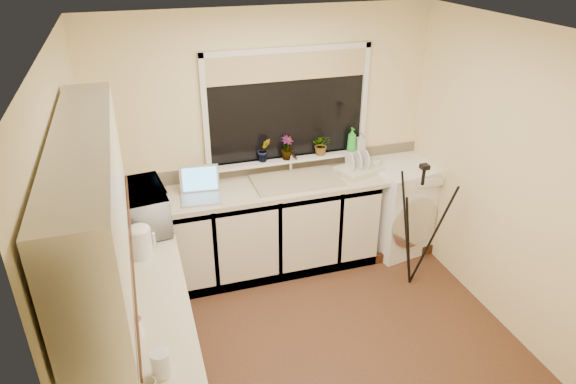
{
  "coord_description": "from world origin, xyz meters",
  "views": [
    {
      "loc": [
        -1.18,
        -2.93,
        3.0
      ],
      "look_at": [
        -0.09,
        0.55,
        1.15
      ],
      "focal_mm": 31.98,
      "sensor_mm": 36.0,
      "label": 1
    }
  ],
  "objects_px": {
    "washing_machine": "(398,206)",
    "cup_back": "(375,163)",
    "microwave": "(140,208)",
    "soap_bottle_green": "(352,140)",
    "laptop": "(200,190)",
    "plant_c": "(287,148)",
    "plant_d": "(321,145)",
    "soap_bottle_clear": "(361,141)",
    "kettle": "(140,243)",
    "plant_b": "(264,150)",
    "dish_rack": "(359,170)",
    "tripod": "(417,227)",
    "steel_jar": "(136,327)",
    "glass_jug": "(161,363)"
  },
  "relations": [
    {
      "from": "plant_d",
      "to": "soap_bottle_green",
      "type": "height_order",
      "value": "soap_bottle_green"
    },
    {
      "from": "dish_rack",
      "to": "soap_bottle_clear",
      "type": "bearing_deg",
      "value": 47.68
    },
    {
      "from": "kettle",
      "to": "plant_b",
      "type": "relative_size",
      "value": 0.95
    },
    {
      "from": "soap_bottle_green",
      "to": "glass_jug",
      "type": "bearing_deg",
      "value": -132.69
    },
    {
      "from": "kettle",
      "to": "plant_b",
      "type": "distance_m",
      "value": 1.62
    },
    {
      "from": "soap_bottle_clear",
      "to": "cup_back",
      "type": "bearing_deg",
      "value": -53.86
    },
    {
      "from": "microwave",
      "to": "washing_machine",
      "type": "bearing_deg",
      "value": -88.4
    },
    {
      "from": "microwave",
      "to": "plant_b",
      "type": "xyz_separation_m",
      "value": [
        1.18,
        0.64,
        0.1
      ]
    },
    {
      "from": "steel_jar",
      "to": "plant_c",
      "type": "bearing_deg",
      "value": 51.17
    },
    {
      "from": "laptop",
      "to": "cup_back",
      "type": "distance_m",
      "value": 1.75
    },
    {
      "from": "washing_machine",
      "to": "microwave",
      "type": "relative_size",
      "value": 1.57
    },
    {
      "from": "tripod",
      "to": "steel_jar",
      "type": "relative_size",
      "value": 11.65
    },
    {
      "from": "plant_d",
      "to": "soap_bottle_clear",
      "type": "bearing_deg",
      "value": -1.47
    },
    {
      "from": "laptop",
      "to": "plant_c",
      "type": "distance_m",
      "value": 0.94
    },
    {
      "from": "plant_b",
      "to": "soap_bottle_green",
      "type": "distance_m",
      "value": 0.9
    },
    {
      "from": "dish_rack",
      "to": "soap_bottle_clear",
      "type": "height_order",
      "value": "soap_bottle_clear"
    },
    {
      "from": "kettle",
      "to": "plant_c",
      "type": "distance_m",
      "value": 1.79
    },
    {
      "from": "steel_jar",
      "to": "plant_b",
      "type": "bearing_deg",
      "value": 55.78
    },
    {
      "from": "steel_jar",
      "to": "cup_back",
      "type": "bearing_deg",
      "value": 36.12
    },
    {
      "from": "microwave",
      "to": "soap_bottle_green",
      "type": "distance_m",
      "value": 2.18
    },
    {
      "from": "tripod",
      "to": "steel_jar",
      "type": "distance_m",
      "value": 2.68
    },
    {
      "from": "plant_b",
      "to": "soap_bottle_green",
      "type": "height_order",
      "value": "soap_bottle_green"
    },
    {
      "from": "kettle",
      "to": "plant_c",
      "type": "xyz_separation_m",
      "value": [
        1.44,
        1.05,
        0.15
      ]
    },
    {
      "from": "kettle",
      "to": "soap_bottle_green",
      "type": "relative_size",
      "value": 0.92
    },
    {
      "from": "steel_jar",
      "to": "plant_c",
      "type": "relative_size",
      "value": 0.46
    },
    {
      "from": "washing_machine",
      "to": "cup_back",
      "type": "xyz_separation_m",
      "value": [
        -0.27,
        0.08,
        0.48
      ]
    },
    {
      "from": "kettle",
      "to": "steel_jar",
      "type": "relative_size",
      "value": 2.08
    },
    {
      "from": "glass_jug",
      "to": "plant_d",
      "type": "distance_m",
      "value": 2.85
    },
    {
      "from": "plant_b",
      "to": "soap_bottle_green",
      "type": "bearing_deg",
      "value": -0.56
    },
    {
      "from": "glass_jug",
      "to": "cup_back",
      "type": "distance_m",
      "value": 3.09
    },
    {
      "from": "microwave",
      "to": "cup_back",
      "type": "distance_m",
      "value": 2.33
    },
    {
      "from": "kettle",
      "to": "dish_rack",
      "type": "xyz_separation_m",
      "value": [
        2.1,
        0.84,
        -0.08
      ]
    },
    {
      "from": "laptop",
      "to": "plant_b",
      "type": "height_order",
      "value": "plant_b"
    },
    {
      "from": "tripod",
      "to": "soap_bottle_clear",
      "type": "distance_m",
      "value": 1.04
    },
    {
      "from": "washing_machine",
      "to": "microwave",
      "type": "distance_m",
      "value": 2.65
    },
    {
      "from": "kettle",
      "to": "soap_bottle_green",
      "type": "distance_m",
      "value": 2.36
    },
    {
      "from": "plant_d",
      "to": "soap_bottle_green",
      "type": "distance_m",
      "value": 0.32
    },
    {
      "from": "tripod",
      "to": "plant_c",
      "type": "bearing_deg",
      "value": 161.88
    },
    {
      "from": "laptop",
      "to": "washing_machine",
      "type": "bearing_deg",
      "value": 6.6
    },
    {
      "from": "kettle",
      "to": "plant_d",
      "type": "bearing_deg",
      "value": 30.63
    },
    {
      "from": "tripod",
      "to": "glass_jug",
      "type": "distance_m",
      "value": 2.74
    },
    {
      "from": "laptop",
      "to": "dish_rack",
      "type": "height_order",
      "value": "laptop"
    },
    {
      "from": "washing_machine",
      "to": "dish_rack",
      "type": "height_order",
      "value": "dish_rack"
    },
    {
      "from": "dish_rack",
      "to": "cup_back",
      "type": "xyz_separation_m",
      "value": [
        0.2,
        0.07,
        0.02
      ]
    },
    {
      "from": "laptop",
      "to": "kettle",
      "type": "distance_m",
      "value": 0.98
    },
    {
      "from": "microwave",
      "to": "soap_bottle_green",
      "type": "xyz_separation_m",
      "value": [
        2.08,
        0.63,
        0.11
      ]
    },
    {
      "from": "plant_c",
      "to": "soap_bottle_clear",
      "type": "relative_size",
      "value": 1.22
    },
    {
      "from": "washing_machine",
      "to": "steel_jar",
      "type": "xyz_separation_m",
      "value": [
        -2.65,
        -1.66,
        0.49
      ]
    },
    {
      "from": "glass_jug",
      "to": "cup_back",
      "type": "bearing_deg",
      "value": 42.8
    },
    {
      "from": "plant_c",
      "to": "plant_d",
      "type": "relative_size",
      "value": 1.12
    }
  ]
}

